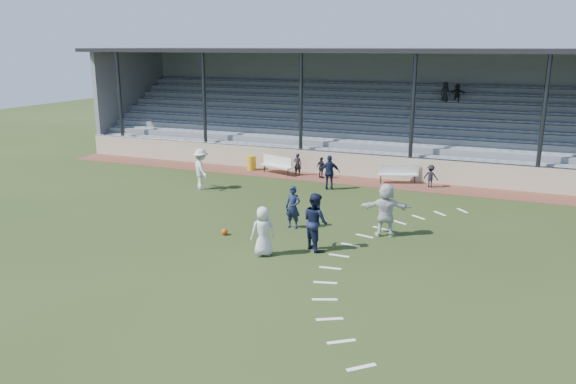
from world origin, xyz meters
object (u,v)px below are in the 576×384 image
(trash_bin, at_px, (252,163))
(football, at_px, (225,232))
(bench_right, at_px, (398,172))
(player_white_lead, at_px, (263,231))
(player_navy_lead, at_px, (293,207))
(bench_left, at_px, (277,163))

(trash_bin, distance_m, football, 11.11)
(bench_right, height_order, trash_bin, bench_right)
(football, bearing_deg, trash_bin, 110.72)
(player_white_lead, bearing_deg, player_navy_lead, -125.68)
(player_white_lead, height_order, player_navy_lead, player_white_lead)
(player_white_lead, bearing_deg, bench_right, -138.69)
(football, height_order, player_white_lead, player_white_lead)
(player_white_lead, bearing_deg, bench_left, -107.37)
(bench_left, distance_m, trash_bin, 1.70)
(football, bearing_deg, player_white_lead, -31.33)
(bench_left, distance_m, player_navy_lead, 9.39)
(football, xyz_separation_m, player_white_lead, (2.18, -1.33, 0.72))
(player_white_lead, bearing_deg, trash_bin, -101.12)
(trash_bin, bearing_deg, bench_left, -10.55)
(trash_bin, bearing_deg, football, -69.28)
(bench_right, bearing_deg, football, -133.03)
(bench_left, height_order, trash_bin, bench_left)
(bench_left, relative_size, player_white_lead, 1.22)
(trash_bin, relative_size, football, 3.39)
(trash_bin, bearing_deg, bench_right, 0.63)
(bench_right, distance_m, trash_bin, 8.20)
(bench_right, relative_size, trash_bin, 2.52)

